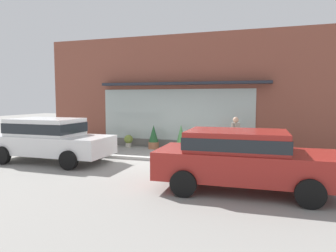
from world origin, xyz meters
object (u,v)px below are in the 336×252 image
potted_plant_window_left (154,137)px  potted_plant_corner_tall (91,140)px  fire_hydrant (214,148)px  potted_plant_by_entrance (181,138)px  parked_car_red (242,156)px  potted_plant_window_center (246,144)px  pedestrian_with_handbag (235,135)px  potted_plant_low_front (275,146)px  parked_car_white (49,137)px  potted_plant_trailing_edge (208,146)px  potted_plant_window_right (129,140)px

potted_plant_window_left → potted_plant_corner_tall: bearing=-178.0°
fire_hydrant → potted_plant_by_entrance: 2.25m
parked_car_red → potted_plant_corner_tall: 9.24m
potted_plant_window_left → potted_plant_by_entrance: bearing=-4.8°
potted_plant_window_center → pedestrian_with_handbag: bearing=-103.0°
potted_plant_window_center → potted_plant_low_front: bearing=-12.3°
pedestrian_with_handbag → potted_plant_by_entrance: size_ratio=1.40×
pedestrian_with_handbag → parked_car_red: bearing=36.5°
parked_car_red → potted_plant_corner_tall: bearing=143.9°
potted_plant_window_center → parked_car_red: bearing=-87.9°
parked_car_red → fire_hydrant: bearing=107.6°
parked_car_white → potted_plant_low_front: (7.92, 3.71, -0.50)m
parked_car_white → potted_plant_trailing_edge: 6.58m
fire_hydrant → potted_plant_window_center: (1.11, 1.62, 0.01)m
potted_plant_window_left → pedestrian_with_handbag: bearing=-20.6°
potted_plant_low_front → potted_plant_by_entrance: bearing=178.7°
potted_plant_corner_tall → parked_car_white: bearing=-81.1°
potted_plant_low_front → potted_plant_corner_tall: size_ratio=1.22×
fire_hydrant → potted_plant_by_entrance: bearing=139.6°
potted_plant_window_center → potted_plant_trailing_edge: bearing=176.9°
fire_hydrant → potted_plant_low_front: bearing=31.1°
parked_car_white → potted_plant_window_left: 4.72m
parked_car_white → potted_plant_window_right: parked_car_white is taller
potted_plant_window_left → potted_plant_window_right: potted_plant_window_left is taller
fire_hydrant → potted_plant_window_right: fire_hydrant is taller
parked_car_red → potted_plant_trailing_edge: size_ratio=9.87×
potted_plant_low_front → potted_plant_corner_tall: potted_plant_low_front is taller
potted_plant_trailing_edge → potted_plant_window_center: size_ratio=0.60×
pedestrian_with_handbag → potted_plant_trailing_edge: bearing=-111.8°
parked_car_red → potted_plant_low_front: (0.96, 5.18, -0.47)m
fire_hydrant → parked_car_white: size_ratio=0.18×
parked_car_red → potted_plant_window_center: (-0.20, 5.43, -0.45)m
potted_plant_by_entrance → potted_plant_window_center: bearing=3.2°
pedestrian_with_handbag → potted_plant_window_center: pedestrian_with_handbag is taller
potted_plant_window_center → potted_plant_window_right: 5.47m
potted_plant_low_front → potted_plant_window_right: (-6.63, 0.31, -0.07)m
pedestrian_with_handbag → potted_plant_window_center: 1.60m
potted_plant_window_center → potted_plant_corner_tall: size_ratio=1.33×
potted_plant_window_left → potted_plant_trailing_edge: size_ratio=2.44×
fire_hydrant → potted_plant_low_front: 2.64m
potted_plant_window_left → potted_plant_trailing_edge: (2.52, 0.14, -0.30)m
parked_car_red → pedestrian_with_handbag: bearing=96.5°
parked_car_white → potted_plant_trailing_edge: size_ratio=9.92×
potted_plant_corner_tall → potted_plant_window_left: bearing=2.0°
potted_plant_window_left → potted_plant_low_front: size_ratio=1.61×
pedestrian_with_handbag → potted_plant_low_front: bearing=158.1°
potted_plant_low_front → potted_plant_trailing_edge: bearing=173.0°
parked_car_white → potted_plant_low_front: bearing=25.7°
pedestrian_with_handbag → potted_plant_window_right: size_ratio=2.78×
potted_plant_trailing_edge → parked_car_red: bearing=-71.7°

